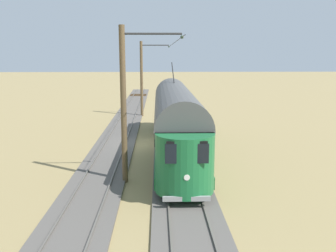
% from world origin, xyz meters
% --- Properties ---
extents(ground_plane, '(220.00, 220.00, 0.00)m').
position_xyz_m(ground_plane, '(0.00, 0.00, 0.00)').
color(ground_plane, '#937F51').
extents(track_streetcar_siding, '(2.80, 80.00, 0.18)m').
position_xyz_m(track_streetcar_siding, '(-2.09, -0.31, 0.05)').
color(track_streetcar_siding, '#56514C').
rests_on(track_streetcar_siding, ground).
extents(track_adjacent_siding, '(2.80, 80.00, 0.18)m').
position_xyz_m(track_adjacent_siding, '(2.09, -0.31, 0.05)').
color(track_adjacent_siding, '#56514C').
rests_on(track_adjacent_siding, ground).
extents(vintage_streetcar, '(2.65, 18.09, 5.47)m').
position_xyz_m(vintage_streetcar, '(-2.09, 2.15, 2.26)').
color(vintage_streetcar, '#196033').
rests_on(vintage_streetcar, ground).
extents(catenary_pole_foreground, '(3.00, 0.28, 7.58)m').
position_xyz_m(catenary_pole_foreground, '(0.61, -11.87, 3.96)').
color(catenary_pole_foreground, brown).
rests_on(catenary_pole_foreground, ground).
extents(catenary_pole_mid_near, '(3.00, 0.28, 7.58)m').
position_xyz_m(catenary_pole_mid_near, '(0.61, 7.61, 3.96)').
color(catenary_pole_mid_near, brown).
rests_on(catenary_pole_mid_near, ground).
extents(overhead_wire_run, '(2.80, 23.47, 0.18)m').
position_xyz_m(overhead_wire_run, '(-1.99, -2.82, 7.04)').
color(overhead_wire_run, black).
rests_on(overhead_wire_run, ground).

